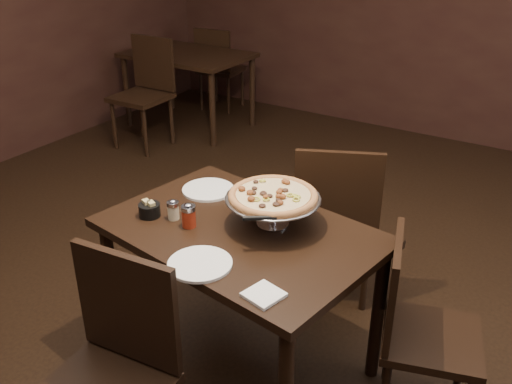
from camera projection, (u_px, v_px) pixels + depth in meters
The scene contains 16 objects.
room at pixel (238, 71), 2.19m from camera, with size 6.04×7.04×2.84m.
dining_table at pixel (240, 248), 2.49m from camera, with size 1.27×0.94×0.73m.
background_table at pixel (188, 63), 5.48m from camera, with size 1.16×0.77×0.73m.
pizza_stand at pixel (273, 196), 2.42m from camera, with size 0.41×0.41×0.17m.
parmesan_shaker at pixel (173, 210), 2.51m from camera, with size 0.05×0.05×0.09m.
pepper_flake_shaker at pixel (189, 216), 2.44m from camera, with size 0.06×0.06×0.11m.
packet_caddy at pixel (149, 210), 2.54m from camera, with size 0.10×0.10×0.07m.
napkin_stack at pixel (264, 295), 2.02m from camera, with size 0.12×0.12×0.01m, color white.
plate_left at pixel (208, 190), 2.77m from camera, with size 0.25×0.25×0.01m, color white.
plate_near at pixel (200, 264), 2.19m from camera, with size 0.25×0.25×0.01m, color white.
serving_spatula at pixel (260, 219), 2.25m from camera, with size 0.17×0.17×0.03m.
chair_far at pixel (335, 217), 3.00m from camera, with size 0.57×0.57×0.92m.
chair_near at pixel (111, 370), 2.01m from camera, with size 0.46×0.46×0.91m.
chair_side at pixel (416, 325), 2.30m from camera, with size 0.49×0.49×0.83m.
bg_chair_far at pixel (218, 66), 6.00m from camera, with size 0.46×0.46×0.87m.
bg_chair_near at pixel (146, 88), 5.08m from camera, with size 0.46×0.46×0.96m.
Camera 1 is at (1.28, -1.76, 1.96)m, focal length 40.00 mm.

